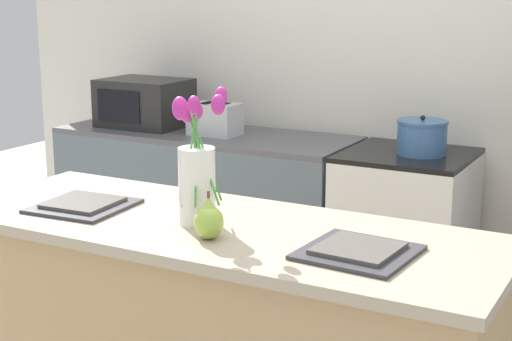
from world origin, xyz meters
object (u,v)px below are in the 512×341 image
object	(u,v)px
plate_setting_right	(358,251)
cooking_pot	(422,137)
toaster	(215,119)
plate_setting_left	(83,205)
microwave	(145,103)
flower_vase	(197,173)
pear_figurine	(209,220)
stove_range	(404,242)

from	to	relation	value
plate_setting_right	cooking_pot	xyz separation A→B (m)	(-0.33, 1.65, 0.02)
toaster	cooking_pot	world-z (taller)	cooking_pot
plate_setting_left	toaster	bearing A→B (deg)	106.47
microwave	plate_setting_right	bearing A→B (deg)	-40.27
cooking_pot	microwave	bearing A→B (deg)	179.88
flower_vase	plate_setting_left	world-z (taller)	flower_vase
flower_vase	pear_figurine	bearing A→B (deg)	-45.01
pear_figurine	toaster	distance (m)	1.98
cooking_pot	microwave	size ratio (longest dim) A/B	0.50
plate_setting_left	toaster	distance (m)	1.69
toaster	plate_setting_left	bearing A→B (deg)	-73.53
toaster	cooking_pot	xyz separation A→B (m)	(1.13, 0.04, -0.00)
stove_range	pear_figurine	xyz separation A→B (m)	(-0.04, -1.74, 0.56)
plate_setting_left	plate_setting_right	bearing A→B (deg)	0.00
flower_vase	plate_setting_right	distance (m)	0.57
toaster	microwave	size ratio (longest dim) A/B	0.58
stove_range	cooking_pot	distance (m)	0.54
flower_vase	plate_setting_left	distance (m)	0.46
stove_range	microwave	bearing A→B (deg)	-179.98
plate_setting_right	cooking_pot	size ratio (longest dim) A/B	1.29
flower_vase	toaster	xyz separation A→B (m)	(-0.91, 1.59, -0.13)
pear_figurine	plate_setting_left	world-z (taller)	pear_figurine
pear_figurine	plate_setting_left	xyz separation A→B (m)	(-0.55, 0.08, -0.05)
plate_setting_right	cooking_pot	bearing A→B (deg)	101.17
toaster	flower_vase	bearing A→B (deg)	-60.04
stove_range	plate_setting_left	size ratio (longest dim) A/B	2.89
pear_figurine	plate_setting_right	bearing A→B (deg)	10.46
stove_range	cooking_pot	size ratio (longest dim) A/B	3.73
stove_range	plate_setting_left	world-z (taller)	plate_setting_left
plate_setting_right	microwave	bearing A→B (deg)	139.73
cooking_pot	microwave	xyz separation A→B (m)	(-1.63, 0.00, 0.05)
pear_figurine	toaster	xyz separation A→B (m)	(-1.02, 1.70, -0.03)
flower_vase	toaster	bearing A→B (deg)	119.96
stove_range	plate_setting_left	xyz separation A→B (m)	(-0.59, -1.66, 0.52)
pear_figurine	cooking_pot	distance (m)	1.74
plate_setting_right	cooking_pot	world-z (taller)	cooking_pot
flower_vase	pear_figurine	xyz separation A→B (m)	(0.11, -0.11, -0.11)
pear_figurine	cooking_pot	bearing A→B (deg)	86.41
plate_setting_right	toaster	distance (m)	2.18
flower_vase	microwave	distance (m)	2.16
stove_range	plate_setting_right	distance (m)	1.78
flower_vase	cooking_pot	size ratio (longest dim) A/B	1.77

